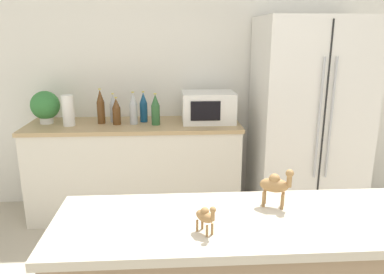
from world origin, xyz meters
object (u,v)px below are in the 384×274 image
Objects in this scene: refrigerator at (307,120)px; back_bottle_3 at (116,112)px; potted_plant at (45,106)px; camel_figurine at (276,184)px; camel_figurine_second at (205,216)px; back_bottle_4 at (113,108)px; microwave at (208,107)px; back_bottle_5 at (101,107)px; paper_towel_roll at (68,111)px; back_bottle_0 at (133,109)px; back_bottle_2 at (155,110)px; back_bottle_1 at (144,107)px.

back_bottle_3 is at bearing 178.52° from refrigerator.
potted_plant is 1.75× the size of camel_figurine.
camel_figurine_second is at bearing -118.83° from refrigerator.
back_bottle_4 is at bearing 2.49° from potted_plant.
back_bottle_5 is (-0.99, -0.00, 0.01)m from microwave.
refrigerator reaches higher than potted_plant.
paper_towel_roll is at bearing 124.88° from camel_figurine.
back_bottle_0 is at bearing -5.46° from potted_plant.
back_bottle_3 is at bearing 175.24° from back_bottle_2.
refrigerator is at bearing -1.92° from back_bottle_0.
back_bottle_1 reaches higher than microwave.
potted_plant reaches higher than back_bottle_0.
camel_figurine is at bearing -52.22° from potted_plant.
camel_figurine is at bearing -73.62° from back_bottle_2.
microwave is at bearing 83.81° from camel_figurine_second.
back_bottle_5 is at bearing 171.45° from back_bottle_0.
potted_plant is 0.25m from paper_towel_roll.
potted_plant is at bearing -179.04° from back_bottle_1.
back_bottle_5 reaches higher than paper_towel_roll.
back_bottle_4 is at bearing 175.00° from refrigerator.
refrigerator is 1.76m from back_bottle_3.
back_bottle_1 is at bearing 131.64° from back_bottle_2.
back_bottle_4 is (0.61, 0.03, -0.03)m from potted_plant.
paper_towel_roll is 0.67m from back_bottle_1.
camel_figurine_second is at bearing -71.12° from back_bottle_5.
back_bottle_5 reaches higher than back_bottle_2.
refrigerator is 2.07m from camel_figurine.
camel_figurine is at bearing -68.60° from back_bottle_0.
paper_towel_roll is 0.58m from back_bottle_0.
back_bottle_0 is 2.09m from camel_figurine.
paper_towel_roll is (-2.18, 0.03, 0.11)m from refrigerator.
paper_towel_roll is (0.23, -0.10, -0.03)m from potted_plant.
microwave is 2.81× the size of camel_figurine.
back_bottle_0 is 1.11× the size of back_bottle_4.
back_bottle_3 is 1.47× the size of camel_figurine.
back_bottle_1 is 1.00× the size of back_bottle_2.
back_bottle_2 is (0.20, -0.04, -0.01)m from back_bottle_0.
camel_figurine is (0.76, -1.94, 0.05)m from back_bottle_0.
back_bottle_2 is 2.41× the size of camel_figurine_second.
back_bottle_1 is 0.28m from back_bottle_4.
potted_plant reaches higher than camel_figurine.
back_bottle_1 is at bearing 22.87° from back_bottle_3.
back_bottle_2 reaches higher than camel_figurine.
camel_figurine reaches higher than camel_figurine_second.
refrigerator is 1.81m from back_bottle_4.
paper_towel_roll is at bearing -161.42° from back_bottle_4.
back_bottle_1 is (-1.51, 0.15, 0.11)m from refrigerator.
back_bottle_1 reaches higher than camel_figurine_second.
camel_figurine_second is (0.75, -2.19, 0.01)m from back_bottle_5.
back_bottle_1 and back_bottle_2 have the same top height.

